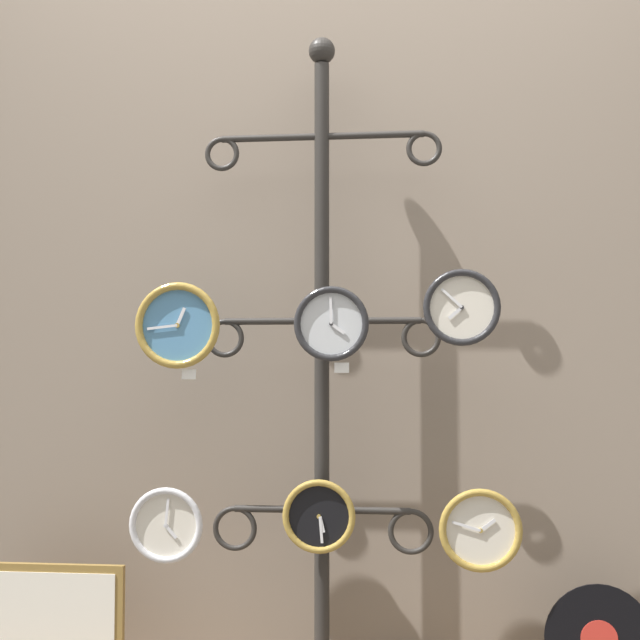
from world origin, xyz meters
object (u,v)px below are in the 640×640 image
object	(u,v)px
clock_bottom_right	(480,530)
picture_frame	(54,620)
clock_middle_left	(178,325)
clock_bottom_left	(167,525)
vinyl_record	(599,638)
clock_middle_center	(331,324)
clock_bottom_center	(320,516)
display_stand	(322,432)
clock_middle_right	(462,308)

from	to	relation	value
clock_bottom_right	picture_frame	distance (m)	1.21
clock_middle_left	picture_frame	size ratio (longest dim) A/B	0.61
clock_bottom_left	vinyl_record	world-z (taller)	clock_bottom_left
clock_middle_center	clock_bottom_right	size ratio (longest dim) A/B	0.93
clock_bottom_left	vinyl_record	size ratio (longest dim) A/B	0.73
clock_bottom_left	vinyl_record	bearing A→B (deg)	2.31
clock_bottom_left	clock_bottom_right	bearing A→B (deg)	1.29
clock_middle_center	clock_bottom_center	xyz separation A→B (m)	(-0.03, 0.04, -0.53)
clock_bottom_center	vinyl_record	world-z (taller)	clock_bottom_center
clock_middle_left	display_stand	bearing A→B (deg)	12.29
clock_middle_center	clock_bottom_right	world-z (taller)	clock_middle_center
clock_middle_right	clock_bottom_right	distance (m)	0.60
clock_middle_right	clock_bottom_right	world-z (taller)	clock_middle_right
clock_middle_center	vinyl_record	size ratio (longest dim) A/B	0.72
picture_frame	clock_middle_center	bearing A→B (deg)	-2.00
clock_bottom_right	picture_frame	world-z (taller)	clock_bottom_right
clock_middle_right	picture_frame	bearing A→B (deg)	179.18
clock_middle_right	clock_bottom_left	xyz separation A→B (m)	(-0.81, -0.00, -0.60)
display_stand	picture_frame	xyz separation A→B (m)	(-0.75, -0.08, -0.52)
clock_bottom_left	display_stand	bearing A→B (deg)	13.93
clock_middle_left	clock_bottom_right	bearing A→B (deg)	0.13
clock_middle_center	vinyl_record	world-z (taller)	clock_middle_center
clock_middle_center	vinyl_record	bearing A→B (deg)	4.31
clock_middle_left	vinyl_record	distance (m)	1.42
display_stand	clock_middle_center	world-z (taller)	display_stand
display_stand	clock_bottom_center	size ratio (longest dim) A/B	9.32
display_stand	vinyl_record	distance (m)	0.92
display_stand	clock_bottom_center	xyz separation A→B (m)	(0.00, -0.07, -0.23)
clock_bottom_center	clock_bottom_right	world-z (taller)	clock_bottom_center
clock_middle_left	clock_bottom_right	world-z (taller)	clock_middle_left
display_stand	clock_middle_left	world-z (taller)	display_stand
clock_bottom_left	vinyl_record	distance (m)	1.20
clock_middle_center	clock_bottom_left	xyz separation A→B (m)	(-0.46, 0.01, -0.55)
clock_bottom_center	clock_middle_center	bearing A→B (deg)	-46.52
clock_middle_left	clock_bottom_left	xyz separation A→B (m)	(-0.02, -0.02, -0.55)
clock_bottom_left	clock_bottom_right	size ratio (longest dim) A/B	0.94
display_stand	clock_middle_right	world-z (taller)	display_stand
clock_bottom_center	picture_frame	xyz separation A→B (m)	(-0.75, -0.01, -0.30)
clock_middle_left	clock_bottom_center	size ratio (longest dim) A/B	1.21
clock_middle_left	vinyl_record	xyz separation A→B (m)	(1.14, 0.03, -0.84)
clock_middle_right	picture_frame	size ratio (longest dim) A/B	0.52
clock_middle_left	picture_frame	bearing A→B (deg)	179.40
clock_middle_right	clock_bottom_left	bearing A→B (deg)	-179.66
clock_middle_center	clock_bottom_left	world-z (taller)	clock_middle_center
clock_middle_center	clock_bottom_right	distance (m)	0.68
clock_middle_left	vinyl_record	bearing A→B (deg)	1.48
clock_middle_center	clock_bottom_left	distance (m)	0.72
clock_bottom_center	picture_frame	bearing A→B (deg)	-179.31
clock_bottom_right	display_stand	bearing A→B (deg)	168.98
clock_bottom_left	clock_bottom_center	bearing A→B (deg)	4.07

